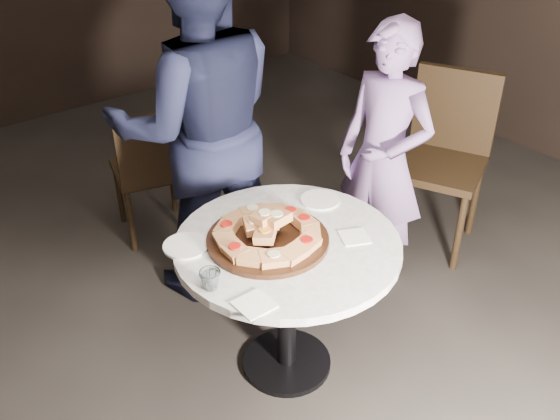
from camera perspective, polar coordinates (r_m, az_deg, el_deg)
name	(u,v)px	position (r m, az deg, el deg)	size (l,w,h in m)	color
floor	(267,361)	(3.08, -1.17, -13.62)	(7.00, 7.00, 0.00)	black
table	(287,267)	(2.67, 0.67, -5.22)	(1.00, 1.00, 0.71)	black
serving_board	(268,240)	(2.59, -1.13, -2.72)	(0.51, 0.51, 0.02)	black
focaccia_pile	(267,230)	(2.56, -1.17, -1.87)	(0.45, 0.45, 0.12)	#B77947
plate_left	(186,246)	(2.59, -8.59, -3.25)	(0.19, 0.19, 0.01)	white
plate_right	(320,200)	(2.87, 3.68, 0.93)	(0.18, 0.18, 0.01)	white
water_glass	(210,280)	(2.34, -6.39, -6.36)	(0.08, 0.08, 0.08)	silver
napkin_near	(254,304)	(2.28, -2.38, -8.63)	(0.13, 0.13, 0.01)	white
napkin_far	(354,237)	(2.63, 6.83, -2.46)	(0.11, 0.11, 0.01)	white
chair_far	(151,166)	(3.70, -11.72, 3.94)	(0.49, 0.51, 0.85)	black
chair_right	(445,148)	(3.74, 14.87, 5.53)	(0.65, 0.64, 1.02)	black
diner_navy	(199,126)	(3.09, -7.45, 7.60)	(0.91, 0.71, 1.86)	black
diner_teal	(384,160)	(3.25, 9.48, 4.58)	(0.52, 0.34, 1.44)	#7F66A2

